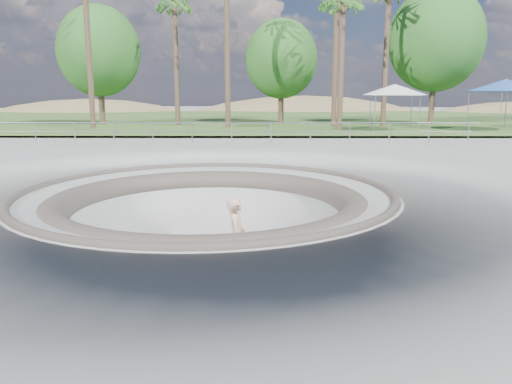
% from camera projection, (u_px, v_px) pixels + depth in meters
% --- Properties ---
extents(ground, '(180.00, 180.00, 0.00)m').
position_uv_depth(ground, '(207.00, 192.00, 13.65)').
color(ground, gray).
rests_on(ground, ground).
extents(skate_bowl, '(14.00, 14.00, 4.10)m').
position_uv_depth(skate_bowl, '(208.00, 256.00, 14.01)').
color(skate_bowl, gray).
rests_on(skate_bowl, ground).
extents(grass_strip, '(180.00, 36.00, 0.12)m').
position_uv_depth(grass_strip, '(245.00, 119.00, 46.94)').
color(grass_strip, '#345722').
rests_on(grass_strip, ground).
extents(distant_hills, '(103.20, 45.00, 28.60)m').
position_uv_depth(distant_hills, '(276.00, 161.00, 71.05)').
color(distant_hills, olive).
rests_on(distant_hills, ground).
extents(safety_railing, '(25.00, 0.06, 1.03)m').
position_uv_depth(safety_railing, '(232.00, 132.00, 25.28)').
color(safety_railing, gray).
rests_on(safety_railing, ground).
extents(skateboard, '(0.92, 0.49, 0.09)m').
position_uv_depth(skateboard, '(237.00, 275.00, 12.52)').
color(skateboard, '#93623A').
rests_on(skateboard, ground).
extents(skater, '(0.48, 0.73, 1.97)m').
position_uv_depth(skater, '(236.00, 237.00, 12.32)').
color(skater, '#DDA68F').
rests_on(skater, skateboard).
extents(canopy_white, '(5.73, 5.73, 2.91)m').
position_uv_depth(canopy_white, '(395.00, 90.00, 32.01)').
color(canopy_white, gray).
rests_on(canopy_white, ground).
extents(canopy_blue, '(6.17, 6.17, 3.23)m').
position_uv_depth(canopy_blue, '(506.00, 85.00, 31.89)').
color(canopy_blue, gray).
rests_on(canopy_blue, ground).
extents(palm_b, '(2.60, 2.60, 9.88)m').
position_uv_depth(palm_b, '(174.00, 5.00, 35.20)').
color(palm_b, brown).
rests_on(palm_b, ground).
extents(palm_d, '(2.60, 2.60, 9.85)m').
position_uv_depth(palm_d, '(337.00, 2.00, 33.62)').
color(palm_d, brown).
rests_on(palm_d, ground).
extents(palm_e, '(2.60, 2.60, 9.28)m').
position_uv_depth(palm_e, '(343.00, 3.00, 30.93)').
color(palm_e, brown).
rests_on(palm_e, ground).
extents(bushy_tree_left, '(6.16, 5.60, 8.89)m').
position_uv_depth(bushy_tree_left, '(99.00, 51.00, 37.16)').
color(bushy_tree_left, brown).
rests_on(bushy_tree_left, ground).
extents(bushy_tree_mid, '(5.66, 5.15, 8.17)m').
position_uv_depth(bushy_tree_mid, '(281.00, 59.00, 39.22)').
color(bushy_tree_mid, brown).
rests_on(bushy_tree_mid, ground).
extents(bushy_tree_right, '(7.13, 6.48, 10.29)m').
position_uv_depth(bushy_tree_right, '(436.00, 39.00, 37.35)').
color(bushy_tree_right, brown).
rests_on(bushy_tree_right, ground).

